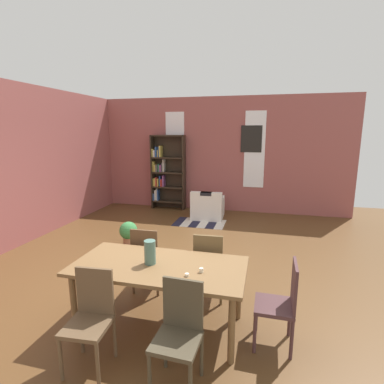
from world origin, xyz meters
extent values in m
plane|color=brown|center=(0.00, 0.00, 0.00)|extent=(11.37, 11.37, 0.00)
cube|color=#9D524F|center=(0.00, 4.43, 1.59)|extent=(7.48, 0.12, 3.19)
cube|color=white|center=(-1.13, 4.36, 1.75)|extent=(0.55, 0.02, 2.07)
cube|color=white|center=(1.13, 4.36, 1.75)|extent=(0.55, 0.02, 2.07)
cube|color=brown|center=(0.34, -1.03, 0.75)|extent=(1.95, 0.94, 0.04)
cylinder|color=brown|center=(-0.54, -1.39, 0.37)|extent=(0.07, 0.07, 0.73)
cylinder|color=brown|center=(1.21, -1.39, 0.37)|extent=(0.07, 0.07, 0.73)
cylinder|color=brown|center=(-0.54, -0.66, 0.37)|extent=(0.07, 0.07, 0.73)
cylinder|color=brown|center=(1.21, -0.66, 0.37)|extent=(0.07, 0.07, 0.73)
cylinder|color=#4C7266|center=(0.23, -1.03, 0.91)|extent=(0.13, 0.13, 0.27)
cylinder|color=silver|center=(0.84, -1.10, 0.80)|extent=(0.04, 0.04, 0.05)
cylinder|color=silver|center=(0.72, -1.22, 0.79)|extent=(0.04, 0.04, 0.03)
cube|color=brown|center=(-0.10, -0.26, 0.45)|extent=(0.41, 0.41, 0.04)
cube|color=brown|center=(-0.09, -0.44, 0.70)|extent=(0.38, 0.04, 0.50)
cylinder|color=brown|center=(0.07, -0.07, 0.21)|extent=(0.04, 0.04, 0.43)
cylinder|color=brown|center=(-0.29, -0.08, 0.21)|extent=(0.04, 0.04, 0.43)
cylinder|color=brown|center=(0.09, -0.43, 0.21)|extent=(0.04, 0.04, 0.43)
cylinder|color=brown|center=(-0.27, -0.44, 0.21)|extent=(0.04, 0.04, 0.43)
cube|color=#453C2A|center=(0.78, -1.79, 0.45)|extent=(0.42, 0.42, 0.04)
cube|color=#453C2A|center=(0.78, -1.61, 0.70)|extent=(0.38, 0.05, 0.50)
cylinder|color=#453C2A|center=(0.59, -1.97, 0.21)|extent=(0.04, 0.04, 0.43)
cylinder|color=#453C2A|center=(0.60, -1.61, 0.21)|extent=(0.04, 0.04, 0.43)
cylinder|color=#453C2A|center=(0.96, -1.62, 0.21)|extent=(0.04, 0.04, 0.43)
cube|color=brown|center=(0.78, -0.26, 0.45)|extent=(0.42, 0.42, 0.04)
cube|color=brown|center=(0.79, -0.44, 0.70)|extent=(0.38, 0.05, 0.50)
cylinder|color=brown|center=(0.95, -0.07, 0.21)|extent=(0.04, 0.04, 0.43)
cylinder|color=brown|center=(0.59, -0.09, 0.21)|extent=(0.04, 0.04, 0.43)
cylinder|color=brown|center=(0.97, -0.43, 0.21)|extent=(0.04, 0.04, 0.43)
cylinder|color=brown|center=(0.61, -0.45, 0.21)|extent=(0.04, 0.04, 0.43)
cube|color=#4A2E30|center=(1.61, -1.03, 0.45)|extent=(0.40, 0.40, 0.04)
cube|color=#4A2E30|center=(1.80, -1.03, 0.70)|extent=(0.03, 0.38, 0.50)
cylinder|color=#4A2E30|center=(1.43, -0.84, 0.21)|extent=(0.04, 0.04, 0.43)
cylinder|color=#4A2E30|center=(1.43, -1.20, 0.21)|extent=(0.04, 0.04, 0.43)
cylinder|color=#4A2E30|center=(1.79, -0.85, 0.21)|extent=(0.04, 0.04, 0.43)
cylinder|color=#4A2E30|center=(1.79, -1.21, 0.21)|extent=(0.04, 0.04, 0.43)
cube|color=brown|center=(-0.10, -1.79, 0.45)|extent=(0.43, 0.43, 0.04)
cube|color=brown|center=(-0.11, -1.61, 0.70)|extent=(0.38, 0.06, 0.50)
cylinder|color=brown|center=(-0.27, -1.99, 0.21)|extent=(0.04, 0.04, 0.43)
cylinder|color=brown|center=(0.09, -1.96, 0.21)|extent=(0.04, 0.04, 0.43)
cylinder|color=brown|center=(-0.29, -1.63, 0.21)|extent=(0.04, 0.04, 0.43)
cylinder|color=brown|center=(0.07, -1.60, 0.21)|extent=(0.04, 0.04, 0.43)
cube|color=#2D2319|center=(-1.77, 4.18, 1.07)|extent=(0.04, 0.29, 2.15)
cube|color=#2D2319|center=(-0.82, 4.18, 1.07)|extent=(0.04, 0.29, 2.15)
cube|color=#2D2319|center=(-1.30, 4.32, 1.07)|extent=(0.99, 0.01, 2.15)
cube|color=#2D2319|center=(-1.30, 4.18, 0.21)|extent=(0.95, 0.29, 0.04)
cube|color=#284C8C|center=(-1.74, 4.18, 0.34)|extent=(0.03, 0.24, 0.20)
cube|color=white|center=(-1.70, 4.18, 0.39)|extent=(0.05, 0.15, 0.30)
cube|color=white|center=(-1.65, 4.18, 0.41)|extent=(0.03, 0.15, 0.36)
cube|color=#284C8C|center=(-1.61, 4.18, 0.39)|extent=(0.04, 0.15, 0.31)
cube|color=#2D2319|center=(-1.30, 4.18, 0.64)|extent=(0.95, 0.29, 0.04)
cube|color=gold|center=(-1.74, 4.18, 0.78)|extent=(0.03, 0.17, 0.23)
cube|color=gold|center=(-1.69, 4.18, 0.78)|extent=(0.05, 0.22, 0.24)
cube|color=#B22D28|center=(-1.64, 4.18, 0.80)|extent=(0.03, 0.24, 0.26)
cube|color=gold|center=(-1.59, 4.18, 0.78)|extent=(0.03, 0.24, 0.22)
cube|color=#284C8C|center=(-1.54, 4.18, 0.82)|extent=(0.04, 0.15, 0.30)
cube|color=#B22D28|center=(-1.49, 4.18, 0.77)|extent=(0.05, 0.22, 0.21)
cube|color=#8C4C8C|center=(-1.43, 4.18, 0.83)|extent=(0.04, 0.20, 0.33)
cube|color=#2D2319|center=(-1.30, 4.18, 1.07)|extent=(0.95, 0.29, 0.04)
cube|color=gold|center=(-1.73, 4.18, 1.24)|extent=(0.04, 0.17, 0.30)
cube|color=gold|center=(-1.68, 4.18, 1.20)|extent=(0.04, 0.22, 0.21)
cube|color=#4C4C51|center=(-1.62, 4.18, 1.20)|extent=(0.05, 0.24, 0.20)
cube|color=#33724C|center=(-1.57, 4.18, 1.20)|extent=(0.04, 0.15, 0.22)
cube|color=#8C4C8C|center=(-1.51, 4.18, 1.19)|extent=(0.04, 0.19, 0.20)
cube|color=#4C4C51|center=(-1.46, 4.18, 1.22)|extent=(0.03, 0.16, 0.26)
cube|color=white|center=(-1.42, 4.18, 1.27)|extent=(0.03, 0.18, 0.36)
cube|color=#2D2319|center=(-1.30, 4.18, 1.50)|extent=(0.95, 0.29, 0.04)
cube|color=gold|center=(-1.74, 4.18, 1.64)|extent=(0.03, 0.22, 0.23)
cube|color=white|center=(-1.69, 4.18, 1.62)|extent=(0.05, 0.20, 0.19)
cube|color=#284C8C|center=(-1.64, 4.18, 1.67)|extent=(0.05, 0.18, 0.29)
cube|color=gold|center=(-1.59, 4.18, 1.62)|extent=(0.03, 0.17, 0.20)
cube|color=#284C8C|center=(-1.55, 4.18, 1.67)|extent=(0.03, 0.21, 0.29)
cube|color=gold|center=(-1.51, 4.18, 1.69)|extent=(0.04, 0.22, 0.32)
cube|color=#2D2319|center=(-1.30, 4.18, 2.13)|extent=(0.95, 0.29, 0.04)
cube|color=silver|center=(0.02, 3.52, 0.20)|extent=(0.83, 0.83, 0.40)
cube|color=silver|center=(0.03, 3.20, 0.57)|extent=(0.81, 0.19, 0.35)
cube|color=silver|center=(0.36, 3.54, 0.48)|extent=(0.15, 0.72, 0.15)
cube|color=silver|center=(-0.32, 3.51, 0.48)|extent=(0.15, 0.72, 0.15)
cube|color=black|center=(0.03, 3.20, 0.71)|extent=(0.29, 0.18, 0.08)
cylinder|color=#9E6042|center=(-1.16, 1.23, 0.08)|extent=(0.22, 0.22, 0.16)
sphere|color=#387F42|center=(-1.16, 1.23, 0.30)|extent=(0.36, 0.36, 0.36)
cube|color=#1E1E33|center=(-0.61, 2.99, 0.00)|extent=(0.21, 0.79, 0.01)
cube|color=silver|center=(-0.40, 2.99, 0.00)|extent=(0.21, 0.79, 0.01)
cube|color=#1E1E33|center=(-0.19, 2.99, 0.00)|extent=(0.21, 0.79, 0.01)
cube|color=silver|center=(0.02, 2.99, 0.00)|extent=(0.21, 0.79, 0.01)
cube|color=#1E1E33|center=(0.23, 2.99, 0.00)|extent=(0.21, 0.79, 0.01)
cube|color=silver|center=(0.43, 2.99, 0.00)|extent=(0.21, 0.79, 0.01)
cube|color=black|center=(1.04, 4.36, 2.05)|extent=(0.56, 0.03, 0.72)
camera|label=1|loc=(1.46, -3.96, 2.25)|focal=27.76mm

